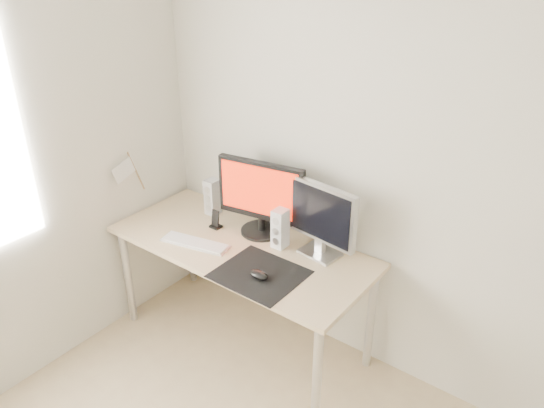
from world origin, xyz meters
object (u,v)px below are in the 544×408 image
Objects in this scene: desk at (241,255)px; second_monitor at (321,217)px; speaker_right at (280,229)px; mouse at (259,275)px; keyboard at (195,243)px; speaker_left at (212,197)px; phone_dock at (216,222)px; main_monitor at (261,195)px.

second_monitor reaches higher than desk.
speaker_right is at bearing 32.15° from desk.
keyboard is (-0.52, 0.04, -0.02)m from mouse.
mouse reaches higher than desk.
second_monitor is 1.89× the size of speaker_left.
second_monitor is 0.77m from keyboard.
phone_dock is at bearing 154.53° from mouse.
speaker_right reaches higher than mouse.
speaker_left is (-0.70, 0.39, 0.10)m from mouse.
mouse is 0.07× the size of desk.
desk is at bearing -13.45° from phone_dock.
desk is 0.31m from speaker_right.
mouse is at bearing -34.09° from desk.
speaker_left is 0.60m from speaker_right.
mouse is 0.46× the size of speaker_right.
keyboard is at bearing 175.15° from mouse.
second_monitor is at bearing 0.20° from speaker_left.
phone_dock is at bearing 166.55° from desk.
main_monitor reaches higher than second_monitor.
main_monitor reaches higher than speaker_right.
speaker_right is (0.20, 0.12, 0.20)m from desk.
main_monitor is 0.43m from speaker_left.
second_monitor is at bearing 16.75° from speaker_right.
speaker_right is at bearing -6.43° from speaker_left.
main_monitor is (0.01, 0.18, 0.33)m from desk.
speaker_left is 0.21m from phone_dock.
mouse is 0.25× the size of keyboard.
speaker_right is 0.55× the size of keyboard.
second_monitor is 0.27m from speaker_right.
speaker_right reaches higher than keyboard.
main_monitor reaches higher than speaker_left.
desk is (-0.30, 0.20, -0.10)m from mouse.
speaker_right is (0.19, -0.06, -0.13)m from main_monitor.
keyboard is at bearing -123.67° from main_monitor.
speaker_right is (-0.10, 0.33, 0.10)m from mouse.
second_monitor reaches higher than speaker_right.
second_monitor is at bearing 72.02° from mouse.
speaker_right reaches higher than desk.
keyboard is at bearing -145.65° from speaker_right.
mouse is at bearing -72.54° from speaker_right.
mouse is 0.53m from main_monitor.
mouse is 0.94× the size of phone_dock.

